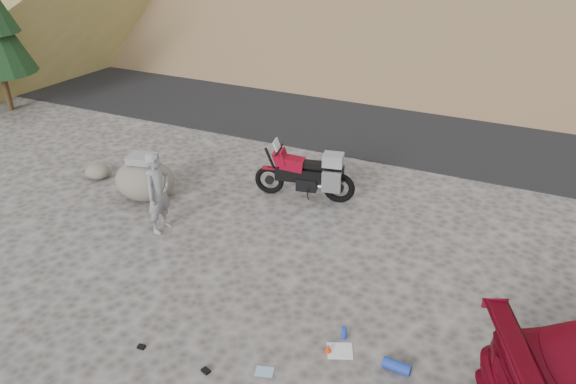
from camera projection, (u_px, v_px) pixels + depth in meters
name	position (u px, v px, depth m)	size (l,w,h in m)	color
ground	(251.00, 272.00, 10.43)	(140.00, 140.00, 0.00)	#484542
road	(383.00, 114.00, 17.63)	(120.00, 7.00, 0.05)	black
motorcycle	(309.00, 175.00, 12.62)	(2.32, 0.91, 1.39)	black
man	(163.00, 229.00, 11.73)	(0.63, 0.42, 1.74)	gray
boulder	(145.00, 179.00, 12.70)	(1.40, 1.19, 1.08)	#5C584F
small_rock	(98.00, 171.00, 13.69)	(0.71, 0.66, 0.37)	#5C584F
gear_white_cloth	(340.00, 351.00, 8.65)	(0.39, 0.35, 0.01)	white
gear_blue_mat	(397.00, 366.00, 8.27)	(0.17, 0.17, 0.42)	#1B37A2
gear_bottle	(344.00, 333.00, 8.84)	(0.08, 0.08, 0.23)	#1B37A2
gear_funnel	(328.00, 348.00, 8.60)	(0.12, 0.12, 0.16)	red
gear_glove_a	(206.00, 371.00, 8.28)	(0.13, 0.09, 0.04)	black
gear_glove_b	(141.00, 347.00, 8.71)	(0.12, 0.09, 0.04)	black
gear_blue_cloth	(264.00, 372.00, 8.28)	(0.27, 0.20, 0.01)	#86AFCF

